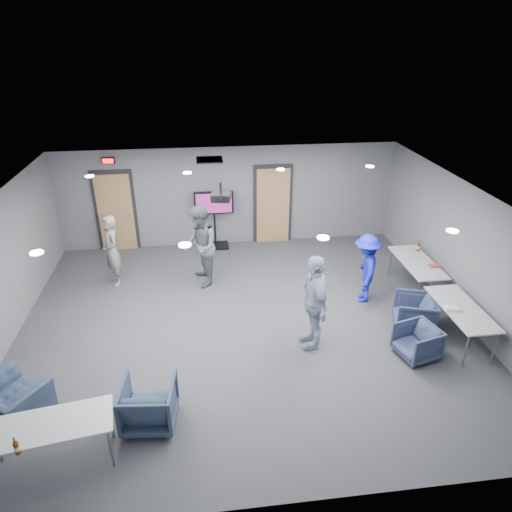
{
  "coord_description": "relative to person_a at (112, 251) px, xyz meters",
  "views": [
    {
      "loc": [
        -0.73,
        -7.69,
        5.43
      ],
      "look_at": [
        0.32,
        0.67,
        1.2
      ],
      "focal_mm": 32.0,
      "sensor_mm": 36.0,
      "label": 1
    }
  ],
  "objects": [
    {
      "name": "floor",
      "position": [
        2.85,
        -2.04,
        -0.84
      ],
      "size": [
        9.0,
        9.0,
        0.0
      ],
      "primitive_type": "plane",
      "color": "#383A40",
      "rests_on": "ground"
    },
    {
      "name": "ceiling",
      "position": [
        2.85,
        -2.04,
        1.86
      ],
      "size": [
        9.0,
        9.0,
        0.0
      ],
      "primitive_type": "plane",
      "rotation": [
        3.14,
        0.0,
        0.0
      ],
      "color": "white",
      "rests_on": "wall_back"
    },
    {
      "name": "wall_back",
      "position": [
        2.85,
        1.96,
        0.51
      ],
      "size": [
        9.0,
        0.02,
        2.7
      ],
      "primitive_type": "cube",
      "color": "slate",
      "rests_on": "floor"
    },
    {
      "name": "wall_front",
      "position": [
        2.85,
        -6.04,
        0.51
      ],
      "size": [
        9.0,
        0.02,
        2.7
      ],
      "primitive_type": "cube",
      "color": "slate",
      "rests_on": "floor"
    },
    {
      "name": "wall_right",
      "position": [
        7.35,
        -2.04,
        0.51
      ],
      "size": [
        0.02,
        8.0,
        2.7
      ],
      "primitive_type": "cube",
      "color": "slate",
      "rests_on": "floor"
    },
    {
      "name": "door_left",
      "position": [
        -0.15,
        1.91,
        0.23
      ],
      "size": [
        1.06,
        0.17,
        2.24
      ],
      "color": "black",
      "rests_on": "wall_back"
    },
    {
      "name": "door_right",
      "position": [
        4.05,
        1.91,
        0.23
      ],
      "size": [
        1.06,
        0.17,
        2.24
      ],
      "color": "black",
      "rests_on": "wall_back"
    },
    {
      "name": "exit_sign",
      "position": [
        -0.15,
        1.89,
        1.61
      ],
      "size": [
        0.32,
        0.08,
        0.16
      ],
      "color": "black",
      "rests_on": "wall_back"
    },
    {
      "name": "hvac_diffuser",
      "position": [
        2.35,
        0.76,
        1.84
      ],
      "size": [
        0.6,
        0.6,
        0.03
      ],
      "primitive_type": "cube",
      "color": "black",
      "rests_on": "ceiling"
    },
    {
      "name": "downlights",
      "position": [
        2.85,
        -2.04,
        1.84
      ],
      "size": [
        6.18,
        3.78,
        0.02
      ],
      "color": "white",
      "rests_on": "ceiling"
    },
    {
      "name": "person_a",
      "position": [
        0.0,
        0.0,
        0.0
      ],
      "size": [
        0.64,
        0.73,
        1.68
      ],
      "primitive_type": "imported",
      "rotation": [
        0.0,
        0.0,
        -1.1
      ],
      "color": "gray",
      "rests_on": "floor"
    },
    {
      "name": "person_b",
      "position": [
        2.02,
        -0.28,
        0.12
      ],
      "size": [
        0.86,
        1.03,
        1.92
      ],
      "primitive_type": "imported",
      "rotation": [
        0.0,
        0.0,
        -1.42
      ],
      "color": "slate",
      "rests_on": "floor"
    },
    {
      "name": "person_c",
      "position": [
        4.06,
        -2.85,
        0.1
      ],
      "size": [
        0.51,
        1.12,
        1.88
      ],
      "primitive_type": "imported",
      "rotation": [
        0.0,
        0.0,
        -1.52
      ],
      "color": "#9BAAC7",
      "rests_on": "floor"
    },
    {
      "name": "person_d",
      "position": [
        5.55,
        -1.44,
        -0.06
      ],
      "size": [
        0.85,
        1.13,
        1.56
      ],
      "primitive_type": "imported",
      "rotation": [
        0.0,
        0.0,
        -1.87
      ],
      "color": "#1B24B4",
      "rests_on": "floor"
    },
    {
      "name": "chair_right_b",
      "position": [
        6.2,
        -2.59,
        -0.49
      ],
      "size": [
        0.96,
        0.94,
        0.7
      ],
      "primitive_type": "imported",
      "rotation": [
        0.0,
        0.0,
        -1.88
      ],
      "color": "#343D59",
      "rests_on": "floor"
    },
    {
      "name": "chair_right_c",
      "position": [
        5.86,
        -3.45,
        -0.53
      ],
      "size": [
        0.84,
        0.82,
        0.63
      ],
      "primitive_type": "imported",
      "rotation": [
        0.0,
        0.0,
        -1.31
      ],
      "color": "#384261",
      "rests_on": "floor"
    },
    {
      "name": "chair_front_a",
      "position": [
        1.16,
        -4.44,
        -0.47
      ],
      "size": [
        0.87,
        0.89,
        0.74
      ],
      "primitive_type": "imported",
      "rotation": [
        0.0,
        0.0,
        3.04
      ],
      "color": "#35435C",
      "rests_on": "floor"
    },
    {
      "name": "chair_front_b",
      "position": [
        -0.92,
        -4.04,
        -0.53
      ],
      "size": [
        1.26,
        1.23,
        0.62
      ],
      "primitive_type": "imported",
      "rotation": [
        0.0,
        0.0,
        2.54
      ],
      "color": "#35435B",
      "rests_on": "floor"
    },
    {
      "name": "table_right_a",
      "position": [
        6.85,
        -1.18,
        -0.16
      ],
      "size": [
        0.71,
        1.7,
        0.73
      ],
      "rotation": [
        0.0,
        0.0,
        1.57
      ],
      "color": "#B6B8BB",
      "rests_on": "floor"
    },
    {
      "name": "table_right_b",
      "position": [
        6.85,
        -3.08,
        -0.16
      ],
      "size": [
        0.7,
        1.68,
        0.73
      ],
      "rotation": [
        0.0,
        0.0,
        1.57
      ],
      "color": "#B6B8BB",
      "rests_on": "floor"
    },
    {
      "name": "table_front_left",
      "position": [
        -0.07,
        -5.04,
        -0.16
      ],
      "size": [
        1.75,
        0.95,
        0.73
      ],
      "rotation": [
        0.0,
        0.0,
        0.16
      ],
      "color": "#B6B8BB",
      "rests_on": "floor"
    },
    {
      "name": "bottle_front",
      "position": [
        -0.3,
        -5.48,
        -0.01
      ],
      "size": [
        0.07,
        0.07,
        0.27
      ],
      "color": "#5B2E0F",
      "rests_on": "table_front_left"
    },
    {
      "name": "bottle_right",
      "position": [
        7.09,
        -0.66,
        -0.01
      ],
      "size": [
        0.07,
        0.07,
        0.28
      ],
      "color": "#5B2E0F",
      "rests_on": "table_right_a"
    },
    {
      "name": "snack_box",
      "position": [
        7.09,
        -1.45,
        -0.09
      ],
      "size": [
        0.21,
        0.15,
        0.04
      ],
      "primitive_type": "cube",
      "rotation": [
        0.0,
        0.0,
        0.07
      ],
      "color": "#C84032",
      "rests_on": "table_right_a"
    },
    {
      "name": "wrapper",
      "position": [
        6.63,
        -3.12,
        -0.08
      ],
      "size": [
        0.27,
        0.21,
        0.05
      ],
      "primitive_type": "cube",
      "rotation": [
        0.0,
        0.0,
        -0.21
      ],
      "color": "silver",
      "rests_on": "table_right_b"
    },
    {
      "name": "tv_stand",
      "position": [
        2.43,
        1.7,
        0.06
      ],
      "size": [
        1.04,
        0.5,
        1.59
      ],
      "color": "black",
      "rests_on": "floor"
    },
    {
      "name": "projector",
      "position": [
        2.5,
        -1.06,
        1.56
      ],
      "size": [
        0.43,
        0.4,
        0.37
      ],
      "rotation": [
        0.0,
        0.0,
        -0.19
      ],
      "color": "black",
      "rests_on": "ceiling"
    }
  ]
}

